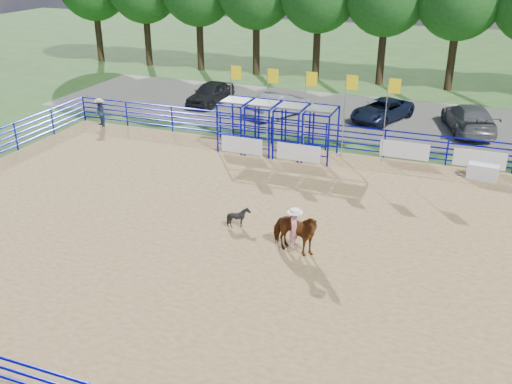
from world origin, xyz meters
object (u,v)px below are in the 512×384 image
announcer_table (483,172)px  car_b (279,105)px  car_d (469,118)px  horse_and_rider (294,230)px  calf (239,217)px  car_a (210,93)px  car_c (382,110)px  spectator_cowboy (100,113)px

announcer_table → car_b: car_b is taller
car_d → horse_and_rider: bearing=57.8°
calf → car_d: (7.66, 15.72, 0.38)m
calf → horse_and_rider: bearing=-99.2°
car_a → car_c: (11.25, 0.37, -0.11)m
car_b → car_d: 11.11m
calf → car_b: (-3.41, 14.71, 0.32)m
car_c → car_d: bearing=18.7°
announcer_table → car_d: size_ratio=0.24×
car_b → car_d: size_ratio=0.82×
car_a → car_c: bearing=5.7°
horse_and_rider → car_d: size_ratio=0.43×
car_c → spectator_cowboy: bearing=-132.0°
spectator_cowboy → car_a: bearing=59.7°
car_a → car_c: 11.26m
car_c → car_a: bearing=-155.2°
announcer_table → car_a: bearing=156.9°
announcer_table → spectator_cowboy: size_ratio=0.83×
spectator_cowboy → car_b: 10.74m
spectator_cowboy → car_a: 7.79m
car_a → car_b: 5.26m
spectator_cowboy → car_d: (20.16, 6.73, -0.03)m
calf → car_c: car_c is taller
announcer_table → horse_and_rider: 11.29m
announcer_table → car_a: 18.66m
announcer_table → spectator_cowboy: bearing=178.4°
horse_and_rider → car_a: bearing=123.4°
horse_and_rider → car_d: bearing=73.2°
announcer_table → car_a: size_ratio=0.30×
horse_and_rider → car_b: 16.93m
horse_and_rider → calf: horse_and_rider is taller
calf → car_d: size_ratio=0.15×
announcer_table → car_c: bearing=127.5°
spectator_cowboy → car_d: size_ratio=0.29×
car_c → horse_and_rider: bearing=-67.5°
car_d → car_b: bearing=-10.1°
announcer_table → horse_and_rider: size_ratio=0.57×
calf → spectator_cowboy: bearing=69.0°
car_a → horse_and_rider: bearing=-52.8°
car_a → car_d: 16.23m
horse_and_rider → calf: size_ratio=2.93×
announcer_table → horse_and_rider: (-6.03, -9.53, 0.52)m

